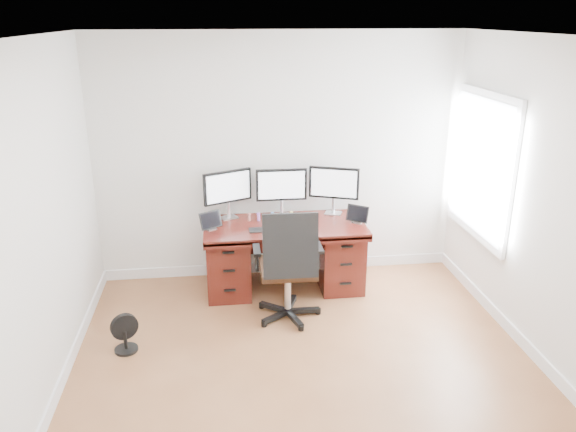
{
  "coord_description": "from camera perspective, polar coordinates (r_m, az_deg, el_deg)",
  "views": [
    {
      "loc": [
        -0.66,
        -3.71,
        2.85
      ],
      "look_at": [
        0.0,
        1.5,
        0.95
      ],
      "focal_mm": 35.0,
      "sensor_mm": 36.0,
      "label": 1
    }
  ],
  "objects": [
    {
      "name": "keyboard",
      "position": [
        5.73,
        -0.67,
        -1.54
      ],
      "size": [
        0.33,
        0.19,
        0.01
      ],
      "primitive_type": "cube",
      "rotation": [
        0.0,
        0.0,
        0.19
      ],
      "color": "white",
      "rests_on": "desk"
    },
    {
      "name": "office_chair",
      "position": [
        5.47,
        0.03,
        -6.9
      ],
      "size": [
        0.67,
        0.63,
        1.16
      ],
      "rotation": [
        0.0,
        0.0,
        -0.02
      ],
      "color": "black",
      "rests_on": "ground"
    },
    {
      "name": "figurine_purple",
      "position": [
        6.03,
        -3.01,
        0.0
      ],
      "size": [
        0.04,
        0.04,
        0.09
      ],
      "color": "#AC68D4",
      "rests_on": "desk"
    },
    {
      "name": "monitor_left",
      "position": [
        6.04,
        -6.15,
        2.79
      ],
      "size": [
        0.51,
        0.26,
        0.53
      ],
      "rotation": [
        0.0,
        0.0,
        0.43
      ],
      "color": "silver",
      "rests_on": "desk"
    },
    {
      "name": "trackpad",
      "position": [
        5.78,
        2.29,
        -1.38
      ],
      "size": [
        0.14,
        0.14,
        0.01
      ],
      "primitive_type": "cube",
      "rotation": [
        0.0,
        0.0,
        0.15
      ],
      "color": "silver",
      "rests_on": "desk"
    },
    {
      "name": "monitor_right",
      "position": [
        6.17,
        4.69,
        3.2
      ],
      "size": [
        0.53,
        0.23,
        0.53
      ],
      "rotation": [
        0.0,
        0.0,
        -0.37
      ],
      "color": "silver",
      "rests_on": "desk"
    },
    {
      "name": "ground",
      "position": [
        4.72,
        2.39,
        -17.23
      ],
      "size": [
        4.5,
        4.5,
        0.0
      ],
      "primitive_type": "plane",
      "color": "brown",
      "rests_on": "ground"
    },
    {
      "name": "right_wall",
      "position": [
        4.88,
        26.21,
        -0.05
      ],
      "size": [
        0.1,
        4.5,
        2.7
      ],
      "color": "silver",
      "rests_on": "ground"
    },
    {
      "name": "desk",
      "position": [
        6.09,
        -0.39,
        -3.81
      ],
      "size": [
        1.7,
        0.8,
        0.75
      ],
      "color": "#44130D",
      "rests_on": "ground"
    },
    {
      "name": "back_wall",
      "position": [
        6.18,
        -0.88,
        5.84
      ],
      "size": [
        4.0,
        0.1,
        2.7
      ],
      "primitive_type": "cube",
      "color": "silver",
      "rests_on": "ground"
    },
    {
      "name": "monitor_center",
      "position": [
        6.08,
        -0.67,
        3.01
      ],
      "size": [
        0.55,
        0.14,
        0.53
      ],
      "rotation": [
        0.0,
        0.0,
        -0.0
      ],
      "color": "silver",
      "rests_on": "desk"
    },
    {
      "name": "phone",
      "position": [
        5.87,
        -0.5,
        -1.03
      ],
      "size": [
        0.13,
        0.08,
        0.01
      ],
      "primitive_type": "cube",
      "rotation": [
        0.0,
        0.0,
        0.2
      ],
      "color": "black",
      "rests_on": "desk"
    },
    {
      "name": "tablet_right",
      "position": [
        5.99,
        7.08,
        0.09
      ],
      "size": [
        0.23,
        0.2,
        0.19
      ],
      "rotation": [
        0.0,
        0.0,
        -0.63
      ],
      "color": "silver",
      "rests_on": "desk"
    },
    {
      "name": "floor_fan",
      "position": [
        5.28,
        -16.26,
        -11.43
      ],
      "size": [
        0.24,
        0.21,
        0.36
      ],
      "rotation": [
        0.0,
        0.0,
        0.43
      ],
      "color": "black",
      "rests_on": "ground"
    },
    {
      "name": "figurine_yellow",
      "position": [
        6.06,
        0.34,
        0.14
      ],
      "size": [
        0.04,
        0.04,
        0.09
      ],
      "color": "#D9CD67",
      "rests_on": "desk"
    },
    {
      "name": "figurine_brown",
      "position": [
        6.02,
        -3.98,
        -0.04
      ],
      "size": [
        0.04,
        0.04,
        0.09
      ],
      "color": "brown",
      "rests_on": "desk"
    },
    {
      "name": "tablet_left",
      "position": [
        5.82,
        -7.86,
        -0.56
      ],
      "size": [
        0.24,
        0.18,
        0.19
      ],
      "rotation": [
        0.0,
        0.0,
        0.55
      ],
      "color": "silver",
      "rests_on": "desk"
    },
    {
      "name": "drawing_tablet",
      "position": [
        5.77,
        -2.89,
        -1.42
      ],
      "size": [
        0.22,
        0.14,
        0.01
      ],
      "primitive_type": "cube",
      "rotation": [
        0.0,
        0.0,
        0.02
      ],
      "color": "black",
      "rests_on": "desk"
    },
    {
      "name": "figurine_blue",
      "position": [
        6.04,
        -1.6,
        0.06
      ],
      "size": [
        0.04,
        0.04,
        0.09
      ],
      "color": "#5E98DE",
      "rests_on": "desk"
    }
  ]
}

